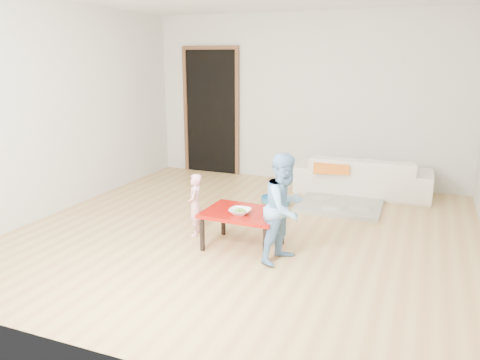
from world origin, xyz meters
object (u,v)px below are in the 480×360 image
Objects in this scene: bowl at (240,211)px; child_pink at (195,205)px; basin at (276,202)px; sofa at (363,175)px; red_table at (243,229)px; child_blue at (285,208)px.

child_pink is (-0.63, 0.23, -0.07)m from bowl.
sofa is at bearing 47.23° from basin.
red_table is 0.24m from bowl.
red_table is 3.66× the size of bowl.
sofa is at bearing 130.13° from child_pink.
bowl is 0.20× the size of child_blue.
child_blue is (0.49, -0.15, 0.34)m from red_table.
child_pink reaches higher than bowl.
red_table is at bearing 60.15° from child_pink.
child_blue is at bearing -6.89° from bowl.
child_blue reaches higher than red_table.
bowl is 1.59m from basin.
red_table is 1.91× the size of basin.
bowl is at bearing -86.92° from red_table.
basin is at bearing 140.76° from child_pink.
basin is (-0.10, 1.45, -0.13)m from red_table.
sofa is 2.69m from child_blue.
child_pink reaches higher than red_table.
child_blue reaches higher than child_pink.
basin is (0.52, 1.32, -0.28)m from child_pink.
red_table is 0.74× the size of child_blue.
sofa is 2.72× the size of child_pink.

